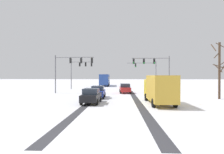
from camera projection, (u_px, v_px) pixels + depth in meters
name	position (u px, v px, depth m)	size (l,w,h in m)	color
ground_plane	(94.00, 140.00, 8.41)	(300.00, 300.00, 0.00)	white
wheel_track_left_lane	(91.00, 101.00, 21.66)	(0.72, 28.95, 0.01)	#38383D
wheel_track_right_lane	(137.00, 101.00, 21.41)	(0.77, 28.95, 0.01)	#38383D
sidewalk_kerb_right	(213.00, 103.00, 19.72)	(4.00, 28.95, 0.12)	white
traffic_signal_far_left	(80.00, 68.00, 41.04)	(4.98, 0.39, 6.50)	slate
traffic_signal_far_right	(148.00, 70.00, 44.30)	(7.15, 0.38, 6.50)	slate
traffic_signal_near_right	(154.00, 65.00, 32.23)	(6.73, 0.54, 6.50)	slate
traffic_signal_near_left	(71.00, 65.00, 30.85)	(6.79, 0.63, 6.50)	slate
car_red_lead	(125.00, 88.00, 31.39)	(1.99, 4.18, 1.62)	red
car_blue_second	(98.00, 92.00, 24.45)	(1.89, 4.13, 1.62)	#233899
car_black_third	(91.00, 96.00, 19.62)	(1.91, 4.14, 1.62)	black
bus_oncoming	(105.00, 79.00, 53.80)	(2.89, 11.06, 3.38)	#284793
box_truck_delivery	(159.00, 88.00, 19.36)	(2.34, 7.42, 3.02)	yellow
bare_tree_sidewalk_mid	(219.00, 69.00, 23.24)	(1.83, 1.98, 7.26)	#4C3828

